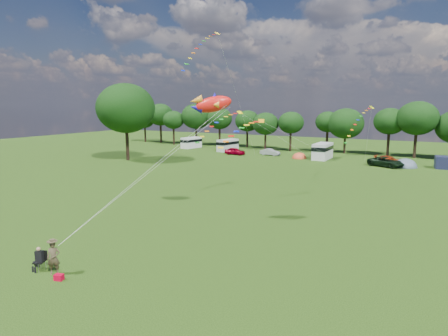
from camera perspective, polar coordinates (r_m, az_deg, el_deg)
The scene contains 21 objects.
ground_plane at distance 28.18m, azimuth -7.88°, elevation -10.47°, with size 180.00×180.00×0.00m, color black.
tree_line at distance 77.04m, azimuth 20.64°, elevation 6.57°, with size 102.98×10.98×10.27m.
big_tree at distance 67.25m, azimuth -14.74°, elevation 8.79°, with size 10.00×10.00×13.28m.
car_a at distance 73.04m, azimuth 1.67°, elevation 2.59°, with size 1.62×4.12×1.37m, color maroon.
car_b at distance 72.50m, azimuth 7.03°, elevation 2.42°, with size 1.34×3.57×1.26m, color #9FA1A7.
car_c at distance 67.05m, azimuth 23.84°, elevation 1.11°, with size 1.87×4.44×1.33m, color #972D0E.
car_d at distance 63.97m, azimuth 23.46°, elevation 0.85°, with size 2.54×5.62×1.53m, color black.
campervan_a at distance 84.53m, azimuth -5.01°, elevation 3.93°, with size 2.96×5.20×2.40m.
campervan_b at distance 78.53m, azimuth 0.57°, elevation 3.56°, with size 2.99×5.35×2.48m.
campervan_c at distance 69.31m, azimuth 14.79°, elevation 2.58°, with size 2.57×5.82×2.83m.
tent_orange at distance 69.48m, azimuth 11.38°, elevation 1.48°, with size 2.64×2.89×2.06m.
tent_greyblue at distance 65.07m, azimuth 25.90°, elevation 0.15°, with size 3.54×3.88×2.63m.
awning_navy at distance 66.11m, azimuth 30.78°, elevation 0.71°, with size 3.02×2.46×1.89m, color #191C39.
kite_flyer at distance 24.06m, azimuth -24.54°, elevation -12.37°, with size 0.72×0.47×1.97m, color brown.
camp_chair at distance 25.05m, azimuth -26.27°, elevation -11.94°, with size 0.75×0.77×1.43m.
kite_bag at distance 23.52m, azimuth -23.86°, elevation -14.98°, with size 0.48×0.32×0.34m, color red.
fish_kite at distance 30.27m, azimuth -2.10°, elevation 9.71°, with size 3.53×2.50×1.89m.
streamer_kite_a at distance 55.95m, azimuth -3.22°, elevation 18.19°, with size 3.29×5.68×5.79m.
streamer_kite_b at distance 45.62m, azimuth -0.25°, elevation 7.08°, with size 4.22×4.72×3.80m.
streamer_kite_c at distance 38.70m, azimuth 3.24°, elevation 6.01°, with size 3.21×4.88×2.82m.
streamer_kite_d at distance 47.63m, azimuth 20.20°, elevation 7.10°, with size 2.54×5.07×4.27m.
Camera 1 is at (15.78, -21.26, 9.64)m, focal length 30.00 mm.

